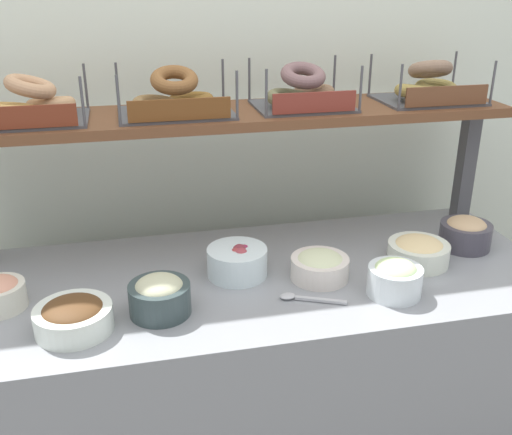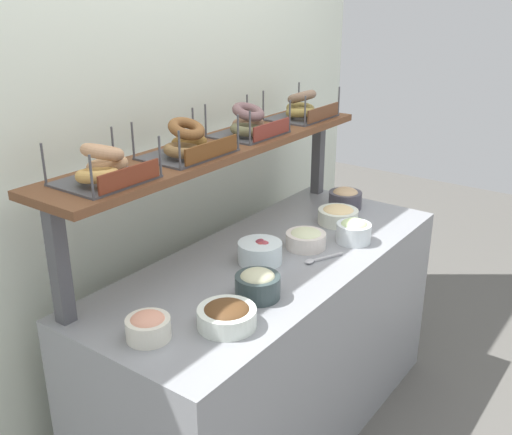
% 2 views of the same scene
% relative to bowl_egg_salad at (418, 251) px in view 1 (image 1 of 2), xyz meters
% --- Properties ---
extents(back_wall, '(2.93, 0.06, 2.40)m').
position_rel_bowl_egg_salad_xyz_m(back_wall, '(-0.48, 0.58, 0.31)').
color(back_wall, silver).
rests_on(back_wall, ground_plane).
extents(deli_counter, '(1.73, 0.70, 0.85)m').
position_rel_bowl_egg_salad_xyz_m(deli_counter, '(-0.48, 0.03, -0.47)').
color(deli_counter, gray).
rests_on(deli_counter, ground_plane).
extents(shelf_riser_right, '(0.05, 0.05, 0.40)m').
position_rel_bowl_egg_salad_xyz_m(shelf_riser_right, '(0.32, 0.30, 0.16)').
color(shelf_riser_right, '#4C4C51').
rests_on(shelf_riser_right, deli_counter).
extents(upper_shelf, '(1.69, 0.32, 0.03)m').
position_rel_bowl_egg_salad_xyz_m(upper_shelf, '(-0.48, 0.30, 0.37)').
color(upper_shelf, brown).
rests_on(upper_shelf, shelf_riser_left).
extents(bowl_egg_salad, '(0.19, 0.19, 0.08)m').
position_rel_bowl_egg_salad_xyz_m(bowl_egg_salad, '(0.00, 0.00, 0.00)').
color(bowl_egg_salad, white).
rests_on(bowl_egg_salad, deli_counter).
extents(bowl_chocolate_spread, '(0.19, 0.19, 0.08)m').
position_rel_bowl_egg_salad_xyz_m(bowl_chocolate_spread, '(-1.00, -0.15, -0.00)').
color(bowl_chocolate_spread, white).
rests_on(bowl_chocolate_spread, deli_counter).
extents(bowl_hummus, '(0.16, 0.16, 0.10)m').
position_rel_bowl_egg_salad_xyz_m(bowl_hummus, '(0.20, 0.07, 0.01)').
color(bowl_hummus, '#45414D').
rests_on(bowl_hummus, deli_counter).
extents(bowl_tuna_salad, '(0.16, 0.16, 0.10)m').
position_rel_bowl_egg_salad_xyz_m(bowl_tuna_salad, '(-0.79, -0.11, 0.01)').
color(bowl_tuna_salad, '#344345').
rests_on(bowl_tuna_salad, deli_counter).
extents(bowl_scallion_spread, '(0.15, 0.15, 0.10)m').
position_rel_bowl_egg_salad_xyz_m(bowl_scallion_spread, '(-0.15, -0.16, 0.01)').
color(bowl_scallion_spread, white).
rests_on(bowl_scallion_spread, deli_counter).
extents(bowl_potato_salad, '(0.17, 0.17, 0.08)m').
position_rel_bowl_egg_salad_xyz_m(bowl_potato_salad, '(-0.32, -0.02, -0.00)').
color(bowl_potato_salad, silver).
rests_on(bowl_potato_salad, deli_counter).
extents(bowl_beet_salad, '(0.18, 0.18, 0.09)m').
position_rel_bowl_egg_salad_xyz_m(bowl_beet_salad, '(-0.55, 0.05, 0.00)').
color(bowl_beet_salad, white).
rests_on(bowl_beet_salad, deli_counter).
extents(serving_spoon_near_plate, '(0.17, 0.09, 0.01)m').
position_rel_bowl_egg_salad_xyz_m(serving_spoon_near_plate, '(-0.41, -0.13, -0.03)').
color(serving_spoon_near_plate, '#B7B7BC').
rests_on(serving_spoon_near_plate, deli_counter).
extents(bagel_basket_sesame, '(0.30, 0.25, 0.14)m').
position_rel_bowl_egg_salad_xyz_m(bagel_basket_sesame, '(-1.09, 0.29, 0.44)').
color(bagel_basket_sesame, '#4C4C51').
rests_on(bagel_basket_sesame, upper_shelf).
extents(bagel_basket_cinnamon_raisin, '(0.34, 0.25, 0.14)m').
position_rel_bowl_egg_salad_xyz_m(bagel_basket_cinnamon_raisin, '(-0.69, 0.29, 0.43)').
color(bagel_basket_cinnamon_raisin, '#4C4C51').
rests_on(bagel_basket_cinnamon_raisin, upper_shelf).
extents(bagel_basket_poppy, '(0.30, 0.26, 0.14)m').
position_rel_bowl_egg_salad_xyz_m(bagel_basket_poppy, '(-0.29, 0.29, 0.44)').
color(bagel_basket_poppy, '#4C4C51').
rests_on(bagel_basket_poppy, upper_shelf).
extents(bagel_basket_everything, '(0.32, 0.25, 0.14)m').
position_rel_bowl_egg_salad_xyz_m(bagel_basket_everything, '(0.13, 0.29, 0.44)').
color(bagel_basket_everything, '#4C4C51').
rests_on(bagel_basket_everything, upper_shelf).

